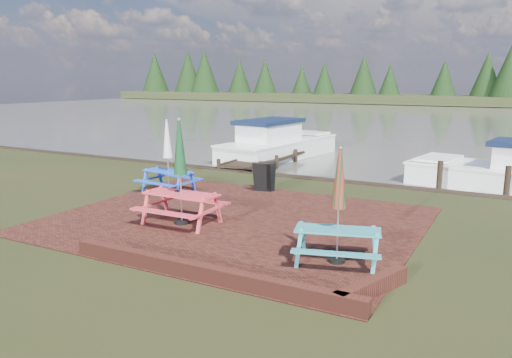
{
  "coord_description": "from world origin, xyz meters",
  "views": [
    {
      "loc": [
        6.27,
        -9.56,
        3.58
      ],
      "look_at": [
        0.29,
        1.6,
        1.0
      ],
      "focal_mm": 35.0,
      "sensor_mm": 36.0,
      "label": 1
    }
  ],
  "objects_px": {
    "jetty": "(282,153)",
    "chalkboard": "(264,177)",
    "picnic_table_teal": "(338,224)",
    "picnic_table_red": "(181,188)",
    "boat_jetty": "(277,145)",
    "picnic_table_blue": "(168,168)",
    "person": "(180,151)"
  },
  "relations": [
    {
      "from": "chalkboard",
      "to": "boat_jetty",
      "type": "xyz_separation_m",
      "value": [
        -3.12,
        7.38,
        -0.06
      ]
    },
    {
      "from": "picnic_table_blue",
      "to": "chalkboard",
      "type": "distance_m",
      "value": 3.06
    },
    {
      "from": "picnic_table_teal",
      "to": "picnic_table_blue",
      "type": "height_order",
      "value": "picnic_table_blue"
    },
    {
      "from": "picnic_table_red",
      "to": "jetty",
      "type": "distance_m",
      "value": 11.49
    },
    {
      "from": "picnic_table_blue",
      "to": "person",
      "type": "height_order",
      "value": "picnic_table_blue"
    },
    {
      "from": "picnic_table_teal",
      "to": "picnic_table_blue",
      "type": "bearing_deg",
      "value": 137.65
    },
    {
      "from": "picnic_table_red",
      "to": "chalkboard",
      "type": "xyz_separation_m",
      "value": [
        0.15,
        4.2,
        -0.43
      ]
    },
    {
      "from": "picnic_table_red",
      "to": "chalkboard",
      "type": "distance_m",
      "value": 4.22
    },
    {
      "from": "picnic_table_teal",
      "to": "chalkboard",
      "type": "relative_size",
      "value": 2.44
    },
    {
      "from": "boat_jetty",
      "to": "person",
      "type": "height_order",
      "value": "boat_jetty"
    },
    {
      "from": "picnic_table_teal",
      "to": "chalkboard",
      "type": "bearing_deg",
      "value": 114.21
    },
    {
      "from": "picnic_table_teal",
      "to": "boat_jetty",
      "type": "relative_size",
      "value": 0.31
    },
    {
      "from": "person",
      "to": "picnic_table_red",
      "type": "bearing_deg",
      "value": 105.34
    },
    {
      "from": "picnic_table_red",
      "to": "person",
      "type": "xyz_separation_m",
      "value": [
        -4.16,
        5.53,
        -0.07
      ]
    },
    {
      "from": "jetty",
      "to": "boat_jetty",
      "type": "bearing_deg",
      "value": 139.67
    },
    {
      "from": "picnic_table_teal",
      "to": "boat_jetty",
      "type": "distance_m",
      "value": 14.28
    },
    {
      "from": "jetty",
      "to": "boat_jetty",
      "type": "height_order",
      "value": "boat_jetty"
    },
    {
      "from": "picnic_table_red",
      "to": "picnic_table_blue",
      "type": "height_order",
      "value": "picnic_table_red"
    },
    {
      "from": "picnic_table_teal",
      "to": "jetty",
      "type": "bearing_deg",
      "value": 103.83
    },
    {
      "from": "person",
      "to": "jetty",
      "type": "bearing_deg",
      "value": -127.96
    },
    {
      "from": "jetty",
      "to": "chalkboard",
      "type": "bearing_deg",
      "value": -69.21
    },
    {
      "from": "picnic_table_red",
      "to": "picnic_table_blue",
      "type": "bearing_deg",
      "value": 131.92
    },
    {
      "from": "jetty",
      "to": "boat_jetty",
      "type": "relative_size",
      "value": 1.23
    },
    {
      "from": "jetty",
      "to": "person",
      "type": "xyz_separation_m",
      "value": [
        -1.66,
        -5.65,
        0.72
      ]
    },
    {
      "from": "picnic_table_blue",
      "to": "chalkboard",
      "type": "xyz_separation_m",
      "value": [
        2.61,
        1.55,
        -0.32
      ]
    },
    {
      "from": "picnic_table_red",
      "to": "chalkboard",
      "type": "height_order",
      "value": "picnic_table_red"
    },
    {
      "from": "chalkboard",
      "to": "person",
      "type": "height_order",
      "value": "person"
    },
    {
      "from": "picnic_table_blue",
      "to": "jetty",
      "type": "relative_size",
      "value": 0.25
    },
    {
      "from": "picnic_table_red",
      "to": "boat_jetty",
      "type": "xyz_separation_m",
      "value": [
        -2.97,
        11.58,
        -0.49
      ]
    },
    {
      "from": "picnic_table_teal",
      "to": "person",
      "type": "xyz_separation_m",
      "value": [
        -8.44,
        6.25,
        0.04
      ]
    },
    {
      "from": "picnic_table_teal",
      "to": "picnic_table_red",
      "type": "relative_size",
      "value": 0.88
    },
    {
      "from": "picnic_table_teal",
      "to": "picnic_table_blue",
      "type": "distance_m",
      "value": 7.54
    }
  ]
}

